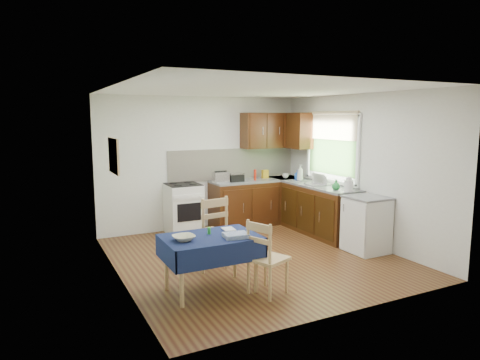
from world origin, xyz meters
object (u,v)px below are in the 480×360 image
kettle (349,185)px  sandwich_press (235,177)px  chair_near (265,255)px  toaster (221,177)px  dish_rack (319,183)px  dining_table (211,245)px  chair_far (210,230)px

kettle → sandwich_press: bearing=122.3°
kettle → chair_near: bearing=-152.4°
chair_near → kettle: (2.26, 1.18, 0.53)m
sandwich_press → kettle: 2.20m
chair_near → toaster: bearing=-35.9°
dish_rack → toaster: bearing=149.8°
dining_table → sandwich_press: bearing=46.9°
toaster → dish_rack: 1.82m
chair_far → kettle: kettle is taller
dining_table → kettle: kettle is taller
dining_table → toaster: bearing=51.9°
toaster → dish_rack: bearing=-51.1°
chair_far → sandwich_press: size_ratio=3.67×
chair_far → kettle: 2.54m
toaster → dish_rack: (1.49, -1.04, -0.08)m
dining_table → toaster: size_ratio=3.94×
kettle → toaster: bearing=128.9°
dish_rack → dining_table: bearing=-145.7°
chair_near → toaster: (0.77, 3.02, 0.52)m
dish_rack → chair_near: bearing=-134.0°
dining_table → toaster: (1.31, 2.62, 0.42)m
dish_rack → sandwich_press: bearing=142.7°
sandwich_press → kettle: kettle is taller
toaster → kettle: size_ratio=1.15×
toaster → sandwich_press: (0.31, 0.02, -0.02)m
chair_near → dish_rack: 3.03m
chair_far → dish_rack: (2.50, 0.84, 0.38)m
chair_far → dish_rack: size_ratio=2.35×
chair_far → sandwich_press: 2.36m
sandwich_press → dish_rack: size_ratio=0.64×
chair_far → toaster: bearing=-127.1°
dining_table → sandwich_press: (1.62, 2.64, 0.40)m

